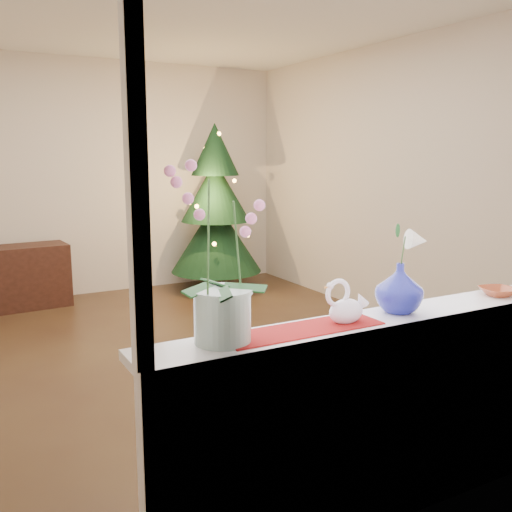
{
  "coord_description": "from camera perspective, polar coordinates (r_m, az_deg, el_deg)",
  "views": [
    {
      "loc": [
        -1.62,
        -4.23,
        1.62
      ],
      "look_at": [
        -0.06,
        -1.4,
        1.05
      ],
      "focal_mm": 40.0,
      "sensor_mm": 36.0,
      "label": 1
    }
  ],
  "objects": [
    {
      "name": "blue_vase",
      "position": [
        2.64,
        14.16,
        -2.75
      ],
      "size": [
        0.28,
        0.28,
        0.26
      ],
      "primitive_type": "imported",
      "rotation": [
        0.0,
        0.0,
        0.16
      ],
      "color": "navy",
      "rests_on": "windowsill"
    },
    {
      "name": "lily",
      "position": [
        2.6,
        14.38,
        2.11
      ],
      "size": [
        0.14,
        0.08,
        0.19
      ],
      "primitive_type": null,
      "color": "silver",
      "rests_on": "blue_vase"
    },
    {
      "name": "xmas_tree",
      "position": [
        6.83,
        -4.06,
        4.81
      ],
      "size": [
        1.18,
        1.18,
        1.99
      ],
      "primitive_type": null,
      "rotation": [
        0.0,
        0.0,
        -0.09
      ],
      "color": "black",
      "rests_on": "ground"
    },
    {
      "name": "window_frame",
      "position": [
        2.39,
        14.12,
        11.67
      ],
      "size": [
        2.22,
        0.06,
        1.6
      ],
      "primitive_type": null,
      "color": "white",
      "rests_on": "windowsill"
    },
    {
      "name": "orchid_pot",
      "position": [
        2.11,
        -3.44,
        0.25
      ],
      "size": [
        0.27,
        0.27,
        0.68
      ],
      "primitive_type": null,
      "rotation": [
        0.0,
        0.0,
        -0.17
      ],
      "color": "beige",
      "rests_on": "windowsill"
    },
    {
      "name": "ceiling",
      "position": [
        4.65,
        -8.38,
        23.4
      ],
      "size": [
        5.0,
        5.0,
        0.0
      ],
      "primitive_type": "plane",
      "color": "white",
      "rests_on": "wall_back"
    },
    {
      "name": "paperweight",
      "position": [
        2.67,
        15.24,
        -4.71
      ],
      "size": [
        0.09,
        0.09,
        0.07
      ],
      "primitive_type": "sphere",
      "rotation": [
        0.0,
        0.0,
        -0.37
      ],
      "color": "silver",
      "rests_on": "windowsill"
    },
    {
      "name": "amber_dish",
      "position": [
        3.13,
        23.05,
        -3.35
      ],
      "size": [
        0.18,
        0.18,
        0.04
      ],
      "primitive_type": "imported",
      "rotation": [
        0.0,
        0.0,
        -0.26
      ],
      "color": "#933D20",
      "rests_on": "windowsill"
    },
    {
      "name": "wall_front",
      "position": [
        2.38,
        14.25,
        3.23
      ],
      "size": [
        4.5,
        0.1,
        2.7
      ],
      "primitive_type": "cube",
      "color": "beige",
      "rests_on": "ground"
    },
    {
      "name": "side_table",
      "position": [
        6.58,
        -22.18,
        -1.93
      ],
      "size": [
        0.93,
        0.51,
        0.67
      ],
      "primitive_type": "cube",
      "rotation": [
        0.0,
        0.0,
        0.07
      ],
      "color": "black",
      "rests_on": "ground"
    },
    {
      "name": "windowsill",
      "position": [
        2.57,
        11.83,
        -6.46
      ],
      "size": [
        2.2,
        0.26,
        0.04
      ],
      "primitive_type": "cube",
      "color": "white",
      "rests_on": "window_apron"
    },
    {
      "name": "window_apron",
      "position": [
        2.67,
        12.76,
        -16.42
      ],
      "size": [
        2.2,
        0.08,
        0.88
      ],
      "primitive_type": "cube",
      "color": "white",
      "rests_on": "ground"
    },
    {
      "name": "wall_back",
      "position": [
        6.92,
        -15.47,
        7.49
      ],
      "size": [
        4.5,
        0.1,
        2.7
      ],
      "primitive_type": "cube",
      "color": "beige",
      "rests_on": "ground"
    },
    {
      "name": "swan",
      "position": [
        2.43,
        9.02,
        -4.55
      ],
      "size": [
        0.24,
        0.18,
        0.19
      ],
      "primitive_type": null,
      "rotation": [
        0.0,
        0.0,
        -0.42
      ],
      "color": "white",
      "rests_on": "windowsill"
    },
    {
      "name": "wall_right",
      "position": [
        5.74,
        13.69,
        7.1
      ],
      "size": [
        0.1,
        5.0,
        2.7
      ],
      "primitive_type": "cube",
      "color": "beige",
      "rests_on": "ground"
    },
    {
      "name": "runner",
      "position": [
        2.34,
        4.7,
        -7.33
      ],
      "size": [
        0.7,
        0.2,
        0.01
      ],
      "primitive_type": "cube",
      "color": "maroon",
      "rests_on": "windowsill"
    },
    {
      "name": "ground",
      "position": [
        4.81,
        -7.55,
        -9.71
      ],
      "size": [
        5.0,
        5.0,
        0.0
      ],
      "primitive_type": "plane",
      "color": "#352015",
      "rests_on": "ground"
    }
  ]
}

